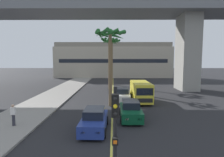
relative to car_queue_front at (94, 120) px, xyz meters
The scene contains 13 objects.
sidewalk_left 7.33m from the car_queue_front, 157.28° to the left, with size 4.80×80.00×0.15m, color gray.
lane_stripe_center 10.92m from the car_queue_front, 83.34° to the left, with size 0.14×56.00×0.01m, color #DBCC4C.
bridge_overpass 22.19m from the car_queue_front, 83.06° to the left, with size 84.62×8.00×16.47m.
pier_building_backdrop 41.68m from the car_queue_front, 88.26° to the left, with size 32.34×8.04×9.66m.
car_queue_front is the anchor object (origin of this frame).
car_queue_second 3.88m from the car_queue_front, 43.07° to the left, with size 1.84×4.10×1.56m.
car_queue_third 9.97m from the car_queue_front, 75.37° to the left, with size 1.95×4.16×1.56m.
delivery_van 10.27m from the car_queue_front, 63.14° to the left, with size 2.24×5.29×2.36m.
traffic_light_median_near 7.52m from the car_queue_front, 78.59° to the right, with size 0.24×0.37×4.20m.
palm_tree_near_median 9.54m from the car_queue_front, 82.10° to the left, with size 3.43×3.41×8.29m.
palm_tree_mid_median 25.45m from the car_queue_front, 87.67° to the left, with size 3.34×3.39×9.10m.
palm_tree_far_median 19.57m from the car_queue_front, 87.85° to the left, with size 2.85×2.92×8.72m.
pedestrian_near_crosswalk 6.08m from the car_queue_front, behind, with size 0.34×0.22×1.62m.
Camera 1 is at (0.12, 0.06, 5.09)m, focal length 30.25 mm.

